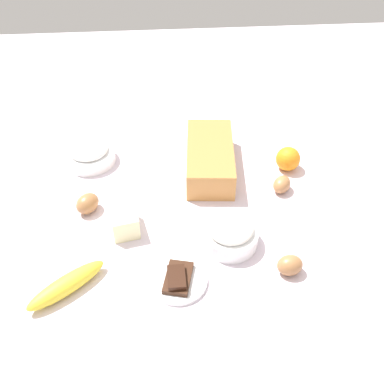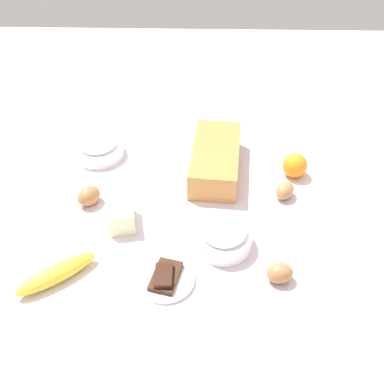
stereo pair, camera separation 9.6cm
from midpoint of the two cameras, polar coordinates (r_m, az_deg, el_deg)
ground_plane at (r=1.22m, az=2.25°, el=-1.85°), size 2.40×2.40×0.02m
loaf_pan at (r=1.30m, az=5.08°, el=4.12°), size 0.29×0.15×0.08m
flour_bowl at (r=1.09m, az=6.54°, el=-5.61°), size 0.14×0.14×0.07m
sugar_bowl at (r=1.38m, az=-9.76°, el=5.48°), size 0.15×0.15×0.06m
banana at (r=1.05m, az=-14.15°, el=-10.00°), size 0.15×0.18×0.04m
orange_fruit at (r=1.32m, az=14.83°, el=3.19°), size 0.07×0.07×0.07m
butter_block at (r=1.14m, az=-6.54°, el=-2.99°), size 0.10×0.08×0.06m
egg_near_butter at (r=1.21m, az=-10.65°, el=-0.57°), size 0.08×0.08×0.05m
egg_beside_bowl at (r=1.25m, az=13.74°, el=0.07°), size 0.07×0.07×0.04m
egg_loose at (r=1.05m, az=13.58°, el=-9.96°), size 0.05×0.07×0.05m
chocolate_plate at (r=1.03m, az=-0.63°, el=-10.86°), size 0.13×0.13×0.03m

